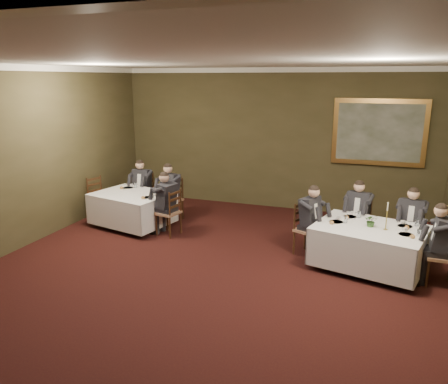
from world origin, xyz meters
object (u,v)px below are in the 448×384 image
Objects in this scene: diner_main_backright at (410,231)px; diner_sec_backleft at (143,193)px; diner_sec_endright at (168,211)px; diner_main_backleft at (358,222)px; chair_sec_backright at (172,208)px; chair_main_endright at (440,268)px; chair_main_endleft at (307,240)px; chair_sec_backleft at (144,202)px; painting at (379,132)px; table_main at (369,244)px; table_second at (132,207)px; chair_sec_endleft at (100,207)px; candlestick at (386,219)px; diner_main_endleft at (308,229)px; chair_main_backleft at (357,232)px; centerpiece at (371,220)px; diner_sec_backright at (171,199)px; chair_main_backright at (409,242)px; diner_main_endright at (441,255)px; chair_sec_endright at (169,222)px.

diner_main_backright and diner_sec_backleft have the same top height.
diner_sec_endright is at bearing 138.58° from diner_sec_backleft.
diner_main_backleft is 1.35× the size of chair_sec_backright.
diner_main_backleft is 1.35× the size of chair_main_endright.
chair_main_endleft is at bearing 26.07° from diner_main_backright.
chair_sec_backleft is 0.48× the size of painting.
table_main is 1.11× the size of table_second.
candlestick is (6.33, -0.88, 0.66)m from chair_sec_endleft.
diner_main_endleft is 1.35× the size of chair_main_endright.
centerpiece is (0.25, -1.00, 0.60)m from chair_main_backleft.
chair_main_endleft is 3.52m from diner_sec_backright.
centerpiece reaches higher than table_second.
table_second is 0.97m from chair_sec_backright.
painting is (1.11, 2.82, 1.76)m from chair_main_endleft.
table_main is at bearing 179.60° from chair_sec_backright.
painting reaches higher than diner_sec_endright.
diner_sec_backright reaches higher than chair_sec_backleft.
chair_main_backright is 1.16m from candlestick.
diner_main_endright is at bearing 165.17° from diner_sec_backleft.
painting is at bearing -62.57° from chair_main_backright.
diner_main_backright reaches higher than chair_sec_endleft.
painting reaches higher than chair_main_backright.
chair_sec_backright is at bearing -158.28° from painting.
chair_sec_endright is 4.37m from candlestick.
table_main is 1.16m from chair_main_endright.
chair_main_backleft is 0.74× the size of diner_main_endright.
chair_sec_endright is at bearing 15.59° from diner_main_backright.
chair_main_backright is (0.70, 0.78, -0.17)m from table_main.
chair_sec_endright is at bearing 83.48° from diner_main_endright.
chair_main_endleft is 4.39m from chair_sec_backleft.
diner_main_endleft is 1.45m from candlestick.
chair_sec_backright is 0.23m from diner_sec_backright.
diner_main_backleft is 1.00× the size of diner_main_endright.
chair_sec_endleft is (-2.04, 0.45, 0.00)m from chair_sec_endright.
diner_main_endright is at bearing -85.68° from diner_sec_endright.
chair_sec_backright is 4.23× the size of centerpiece.
diner_sec_backleft reaches higher than chair_sec_endright.
centerpiece is at bearing -89.93° from painting.
chair_sec_endright is at bearing 175.07° from centerpiece.
centerpiece is (0.25, -0.99, 0.37)m from diner_main_backleft.
chair_sec_backright is at bearing 8.29° from diner_main_backleft.
diner_sec_backleft is at bearing 75.14° from chair_main_endright.
chair_sec_endright is (-2.96, 0.10, -0.23)m from diner_main_endleft.
diner_sec_endright is (-4.76, -0.40, 0.00)m from diner_main_backright.
chair_sec_endleft is at bearing 172.31° from table_main.
chair_main_backright is 0.74× the size of diner_main_endright.
diner_sec_endright is (-3.82, -0.64, 0.00)m from diner_main_backleft.
painting is at bearing 90.07° from centerpiece.
diner_main_backleft is 2.72× the size of candlestick.
chair_sec_backleft is at bearing 3.69° from diner_main_backright.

